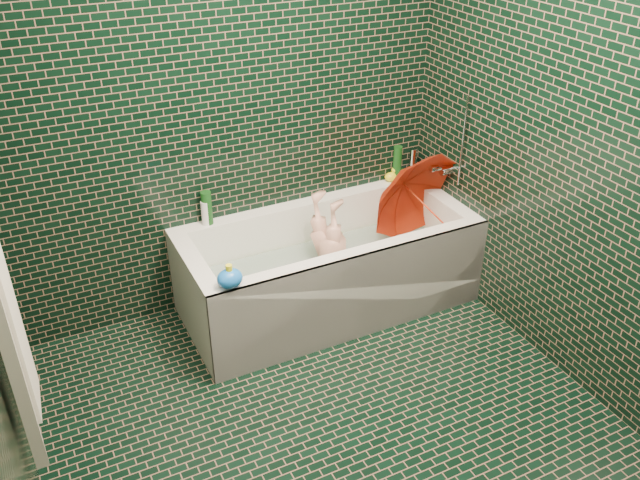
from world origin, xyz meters
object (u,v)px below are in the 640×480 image
rubber_duck (391,175)px  child (331,260)px  bath_toy (230,278)px  umbrella (428,208)px  bathtub (329,276)px

rubber_duck → child: bearing=-164.2°
rubber_duck → bath_toy: 1.51m
umbrella → bath_toy: umbrella is taller
bathtub → child: 0.10m
child → bath_toy: 0.86m
umbrella → bathtub: bearing=168.2°
child → rubber_duck: size_ratio=7.68×
child → rubber_duck: bearing=108.3°
bathtub → rubber_duck: bearing=29.5°
child → rubber_duck: rubber_duck is taller
bathtub → rubber_duck: 0.82m
umbrella → rubber_duck: umbrella is taller
rubber_duck → bath_toy: size_ratio=0.77×
child → rubber_duck: 0.75m
bathtub → rubber_duck: size_ratio=15.56×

